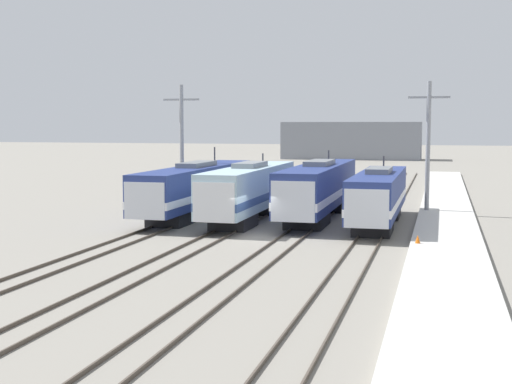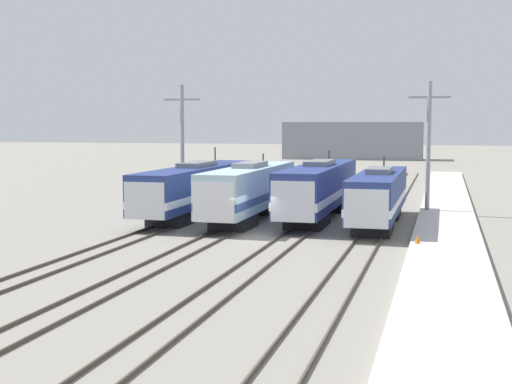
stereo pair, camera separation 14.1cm
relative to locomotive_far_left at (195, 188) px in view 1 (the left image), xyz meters
The scene contains 14 objects.
ground_plane 11.21m from the locomotive_far_left, 50.98° to the right, with size 400.00×400.00×0.00m, color gray.
rail_pair_far_left 8.79m from the locomotive_far_left, 90.00° to the right, with size 1.51×120.00×0.15m.
rail_pair_center_left 9.93m from the locomotive_far_left, 61.62° to the right, with size 1.51×120.00×0.15m.
rail_pair_center_right 12.75m from the locomotive_far_left, 42.78° to the right, with size 1.51×120.00×0.15m.
rail_pair_far_right 16.41m from the locomotive_far_left, 31.67° to the right, with size 1.51×120.00×0.15m.
locomotive_far_left is the anchor object (origin of this frame).
locomotive_center_left 4.92m from the locomotive_far_left, 19.98° to the right, with size 2.94×17.06×4.68m.
locomotive_center_right 9.28m from the locomotive_far_left, ahead, with size 3.02×19.42×4.85m.
locomotive_far_right 13.99m from the locomotive_far_left, ahead, with size 2.83×16.53×4.62m.
catenary_tower_left 6.99m from the locomotive_far_left, 119.49° to the left, with size 3.12×0.34×10.17m.
catenary_tower_right 18.06m from the locomotive_far_left, 17.69° to the left, with size 3.12×0.34×10.17m.
platform 20.37m from the locomotive_far_left, 24.94° to the right, with size 4.00×120.00×0.35m.
traffic_cone 19.87m from the locomotive_far_left, 32.06° to the right, with size 0.29×0.29×0.47m.
depot_building 91.03m from the locomotive_far_left, 89.70° to the left, with size 27.02×8.18×7.34m.
Camera 1 is at (11.08, -41.97, 6.93)m, focal length 50.00 mm.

